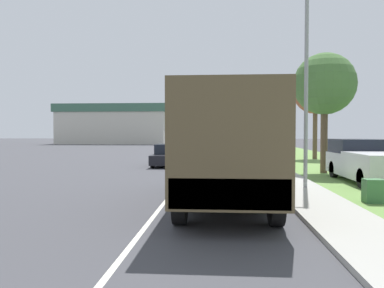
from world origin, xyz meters
TOP-DOWN VIEW (x-y plane):
  - ground_plane at (0.00, 40.00)m, footprint 180.00×180.00m
  - lane_centre_stripe at (0.00, 40.00)m, footprint 0.12×120.00m
  - sidewalk_right at (4.50, 40.00)m, footprint 1.80×120.00m
  - grass_strip_right at (8.90, 40.00)m, footprint 7.00×120.00m
  - military_truck at (1.83, 12.57)m, footprint 2.46×7.60m
  - car_nearest_ahead at (-1.54, 25.33)m, footprint 1.77×4.24m
  - car_second_ahead at (-1.82, 39.87)m, footprint 1.87×4.14m
  - car_third_ahead at (1.86, 51.18)m, footprint 1.87×4.23m
  - car_fourth_ahead at (-1.42, 63.51)m, footprint 1.90×4.87m
  - pickup_truck at (7.81, 18.11)m, footprint 1.97×5.35m
  - lamp_post at (4.55, 15.67)m, footprint 1.69×0.24m
  - tree_mid_right at (7.04, 21.68)m, footprint 3.16×3.16m
  - tree_far_right at (9.22, 32.17)m, footprint 3.41×3.41m
  - utility_box at (6.20, 13.30)m, footprint 0.55×0.45m
  - building_distant at (-17.76, 70.06)m, footprint 20.36×8.50m

SIDE VIEW (x-z plane):
  - ground_plane at x=0.00m, z-range 0.00..0.00m
  - lane_centre_stripe at x=0.00m, z-range 0.00..0.00m
  - grass_strip_right at x=8.90m, z-range 0.00..0.02m
  - sidewalk_right at x=4.50m, z-range 0.00..0.12m
  - utility_box at x=6.20m, z-range 0.02..0.72m
  - car_nearest_ahead at x=-1.54m, z-range -0.06..1.31m
  - car_second_ahead at x=-1.82m, z-range -0.06..1.34m
  - car_fourth_ahead at x=-1.42m, z-range -0.07..1.42m
  - car_third_ahead at x=1.86m, z-range -0.08..1.47m
  - pickup_truck at x=7.81m, z-range -0.02..1.76m
  - military_truck at x=1.83m, z-range 0.14..3.34m
  - building_distant at x=-17.76m, z-range 0.05..7.25m
  - lamp_post at x=4.55m, z-range 0.80..8.12m
  - tree_mid_right at x=7.04m, z-range 1.48..7.65m
  - tree_far_right at x=9.22m, z-range 1.76..8.74m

